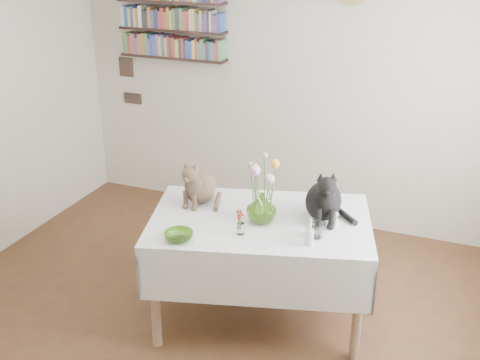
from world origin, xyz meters
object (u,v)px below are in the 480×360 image
at_px(tabby_cat, 200,179).
at_px(bookshelf_unit, 171,6).
at_px(dining_table, 260,244).
at_px(flower_vase, 262,208).
at_px(black_cat, 324,191).

distance_m(tabby_cat, bookshelf_unit, 1.92).
height_order(dining_table, flower_vase, flower_vase).
distance_m(flower_vase, bookshelf_unit, 2.31).
xyz_separation_m(dining_table, bookshelf_unit, (-1.39, 1.51, 1.27)).
distance_m(black_cat, bookshelf_unit, 2.39).
height_order(dining_table, black_cat, black_cat).
distance_m(tabby_cat, flower_vase, 0.51).
height_order(dining_table, bookshelf_unit, bookshelf_unit).
relative_size(tabby_cat, black_cat, 0.89).
relative_size(black_cat, flower_vase, 1.88).
relative_size(dining_table, bookshelf_unit, 1.60).
bearing_deg(dining_table, black_cat, 24.52).
relative_size(tabby_cat, flower_vase, 1.67).
relative_size(dining_table, flower_vase, 8.10).
bearing_deg(dining_table, bookshelf_unit, 132.74).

